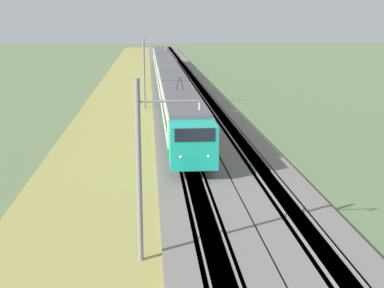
# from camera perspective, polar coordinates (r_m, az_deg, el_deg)

# --- Properties ---
(ballast_main) EXTENTS (240.00, 4.40, 0.30)m
(ballast_main) POSITION_cam_1_polar(r_m,az_deg,el_deg) (62.77, -2.24, 4.47)
(ballast_main) COLOR slate
(ballast_main) RESTS_ON ground
(ballast_adjacent) EXTENTS (240.00, 4.40, 0.30)m
(ballast_adjacent) POSITION_cam_1_polar(r_m,az_deg,el_deg) (63.12, 1.86, 4.53)
(ballast_adjacent) COLOR slate
(ballast_adjacent) RESTS_ON ground
(track_main) EXTENTS (240.00, 1.57, 0.45)m
(track_main) POSITION_cam_1_polar(r_m,az_deg,el_deg) (62.77, -2.24, 4.48)
(track_main) COLOR #4C4238
(track_main) RESTS_ON ground
(track_adjacent) EXTENTS (240.00, 1.57, 0.45)m
(track_adjacent) POSITION_cam_1_polar(r_m,az_deg,el_deg) (63.12, 1.86, 4.53)
(track_adjacent) COLOR #4C4238
(track_adjacent) RESTS_ON ground
(grass_verge) EXTENTS (240.00, 9.07, 0.12)m
(grass_verge) POSITION_cam_1_polar(r_m,az_deg,el_deg) (62.79, -7.25, 4.30)
(grass_verge) COLOR #99934C
(grass_verge) RESTS_ON ground
(passenger_train) EXTENTS (86.83, 2.98, 4.96)m
(passenger_train) POSITION_cam_1_polar(r_m,az_deg,el_deg) (74.22, -2.66, 7.52)
(passenger_train) COLOR #19A88E
(passenger_train) RESTS_ON ground
(catenary_mast_near) EXTENTS (0.22, 2.56, 7.57)m
(catenary_mast_near) POSITION_cam_1_polar(r_m,az_deg,el_deg) (21.17, -5.50, -2.86)
(catenary_mast_near) COLOR slate
(catenary_mast_near) RESTS_ON ground
(catenary_mast_mid) EXTENTS (0.22, 2.56, 7.73)m
(catenary_mast_mid) POSITION_cam_1_polar(r_m,az_deg,el_deg) (58.49, -5.08, 7.58)
(catenary_mast_mid) COLOR slate
(catenary_mast_mid) RESTS_ON ground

